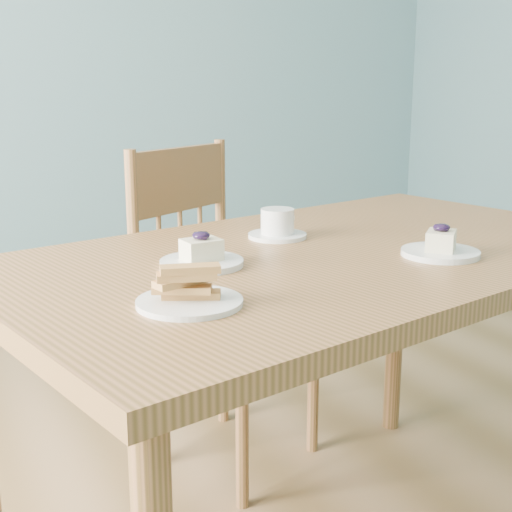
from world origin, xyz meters
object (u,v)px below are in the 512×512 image
dining_chair (219,305)px  biscotti_plate (189,292)px  cheesecake_plate_near (441,248)px  dining_table (329,284)px  cheesecake_plate_far (202,257)px  coffee_cup (278,225)px

dining_chair → biscotti_plate: 1.03m
cheesecake_plate_near → dining_chair: bearing=104.8°
dining_table → biscotti_plate: bearing=-163.4°
cheesecake_plate_far → biscotti_plate: (-0.12, -0.24, 0.00)m
cheesecake_plate_far → dining_chair: bearing=63.7°
biscotti_plate → dining_chair: bearing=63.6°
dining_table → dining_chair: (-0.02, 0.62, -0.23)m
dining_table → dining_chair: dining_chair is taller
cheesecake_plate_near → biscotti_plate: bearing=-172.4°
cheesecake_plate_near → cheesecake_plate_far: (-0.52, 0.16, 0.00)m
dining_table → cheesecake_plate_near: 0.27m
dining_table → cheesecake_plate_near: (0.19, -0.16, 0.10)m
cheesecake_plate_near → cheesecake_plate_far: 0.54m
dining_table → cheesecake_plate_near: bearing=-53.1°
biscotti_plate → dining_table: bearing=29.0°
coffee_cup → biscotti_plate: size_ratio=0.77×
dining_table → biscotti_plate: size_ratio=9.09×
cheesecake_plate_near → biscotti_plate: biscotti_plate is taller
cheesecake_plate_near → coffee_cup: size_ratio=1.19×
dining_chair → cheesecake_plate_near: dining_chair is taller
cheesecake_plate_near → coffee_cup: (-0.24, 0.33, 0.01)m
dining_chair → cheesecake_plate_near: (0.21, -0.78, 0.33)m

